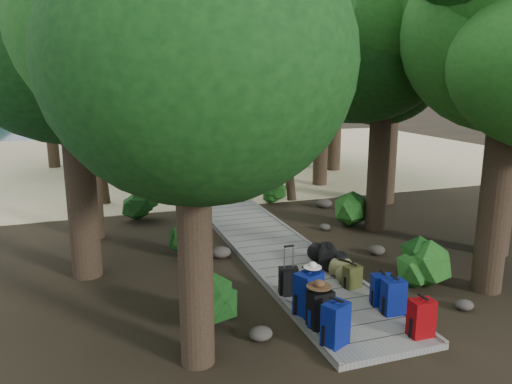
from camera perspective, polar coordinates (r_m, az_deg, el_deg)
name	(u,v)px	position (r m, az deg, el deg)	size (l,w,h in m)	color
ground	(279,255)	(12.51, 2.63, -7.23)	(120.00, 120.00, 0.00)	black
sand_beach	(172,158)	(27.60, -9.61, 3.82)	(40.00, 22.00, 0.02)	beige
boardwalk	(265,241)	(13.37, 1.06, -5.59)	(2.00, 12.00, 0.12)	gray
backpack_left_a	(336,322)	(8.31, 9.09, -14.43)	(0.42, 0.30, 0.79)	navy
backpack_left_b	(320,307)	(8.78, 7.37, -12.95)	(0.41, 0.29, 0.75)	black
backpack_left_c	(308,291)	(9.20, 6.00, -11.20)	(0.47, 0.34, 0.88)	navy
backpack_right_a	(421,316)	(8.91, 18.39, -13.30)	(0.39, 0.28, 0.71)	#96060C
backpack_right_b	(393,295)	(9.53, 15.44, -11.30)	(0.40, 0.28, 0.71)	navy
backpack_right_c	(382,288)	(9.84, 14.20, -10.61)	(0.38, 0.27, 0.65)	navy
backpack_right_d	(352,275)	(10.48, 10.96, -9.35)	(0.34, 0.24, 0.51)	#414017
duffel_right_khaki	(344,269)	(10.96, 10.02, -8.71)	(0.36, 0.55, 0.36)	olive
duffel_right_black	(328,256)	(11.52, 8.24, -7.29)	(0.47, 0.74, 0.47)	black
suitcase_on_boardwalk	(288,281)	(9.97, 3.72, -10.15)	(0.37, 0.20, 0.57)	black
lone_suitcase_on_sand	(212,178)	(19.94, -5.07, 1.55)	(0.46, 0.26, 0.73)	black
hat_brown	(319,283)	(8.61, 7.21, -10.28)	(0.43, 0.43, 0.13)	#51351E
hat_white	(313,265)	(9.05, 6.48, -8.24)	(0.33, 0.33, 0.11)	silver
kayak	(125,177)	(22.06, -14.78, 1.70)	(0.65, 2.96, 0.30)	#B5350F
sun_lounger	(260,173)	(21.52, 0.48, 2.19)	(0.54, 1.66, 0.54)	silver
tree_right_a	(509,79)	(10.78, 26.91, 11.40)	(5.13, 5.13, 8.55)	black
tree_right_c	(383,81)	(14.34, 14.31, 12.17)	(4.87, 4.87, 8.42)	black
tree_right_d	(392,31)	(17.79, 15.27, 17.29)	(6.31, 6.31, 11.58)	black
tree_right_e	(323,80)	(20.24, 7.62, 12.53)	(4.66, 4.66, 8.40)	black
tree_right_f	(337,76)	(23.72, 9.21, 12.91)	(4.88, 4.88, 8.71)	black
tree_left_a	(191,121)	(7.04, -7.41, 8.08)	(4.47, 4.47, 7.46)	black
tree_left_b	(71,64)	(11.10, -20.38, 13.57)	(5.09, 5.09, 9.17)	black
tree_left_c	(85,99)	(13.88, -18.98, 10.05)	(4.34, 4.34, 7.55)	black
tree_back_a	(151,67)	(26.32, -11.93, 13.84)	(5.59, 5.59, 9.67)	black
tree_back_b	(201,57)	(27.72, -6.31, 15.11)	(6.03, 6.03, 10.77)	black
tree_back_c	(273,67)	(27.56, 1.99, 14.09)	(5.39, 5.39, 9.71)	black
tree_back_d	(47,87)	(26.08, -22.74, 11.03)	(4.65, 4.65, 7.75)	black
palm_right_a	(294,91)	(17.74, 4.36, 11.45)	(4.52, 4.52, 7.71)	#124012
palm_right_b	(292,77)	(24.05, 4.13, 13.00)	(4.49, 4.49, 8.68)	#124012
palm_right_c	(234,103)	(24.37, -2.48, 10.08)	(3.88, 3.88, 6.17)	#124012
palm_left_a	(90,95)	(17.66, -18.46, 10.52)	(4.73, 4.73, 7.52)	#124012
rock_left_a	(261,334)	(8.71, 0.56, -15.88)	(0.41, 0.37, 0.22)	#4C473F
rock_left_b	(195,303)	(9.87, -7.00, -12.45)	(0.34, 0.31, 0.19)	#4C473F
rock_left_c	(221,252)	(12.33, -4.02, -6.89)	(0.49, 0.44, 0.27)	#4C473F
rock_left_d	(182,223)	(15.05, -8.50, -3.51)	(0.30, 0.27, 0.17)	#4C473F
rock_right_a	(464,305)	(10.49, 22.72, -11.83)	(0.35, 0.32, 0.19)	#4C473F
rock_right_b	(377,250)	(12.85, 13.62, -6.47)	(0.43, 0.38, 0.23)	#4C473F
rock_right_c	(325,227)	(14.59, 7.86, -3.98)	(0.33, 0.30, 0.18)	#4C473F
rock_right_d	(324,203)	(17.07, 7.79, -1.28)	(0.54, 0.49, 0.30)	#4C473F
shrub_left_a	(205,306)	(8.90, -5.89, -12.79)	(1.02, 1.02, 0.92)	#1C5318
shrub_left_b	(188,241)	(12.32, -7.79, -5.58)	(0.94, 0.94, 0.84)	#1C5318
shrub_left_c	(143,203)	(15.64, -12.84, -1.27)	(1.23, 1.23, 1.11)	#1C5318
shrub_right_a	(418,263)	(11.15, 18.07, -7.72)	(1.11, 1.11, 1.00)	#1C5318
shrub_right_b	(354,208)	(14.93, 11.09, -1.79)	(1.28, 1.28, 1.15)	#1C5318
shrub_right_c	(270,192)	(17.51, 1.60, 0.04)	(0.88, 0.88, 0.79)	#1C5318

